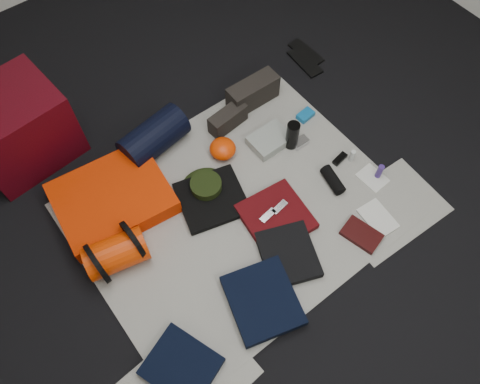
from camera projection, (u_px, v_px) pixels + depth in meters
floor at (236, 211)px, 2.51m from camera, size 4.50×4.50×0.02m
newspaper_mat at (236, 209)px, 2.50m from camera, size 1.60×1.30×0.01m
newspaper_sheet_front_left at (186, 382)px, 2.08m from camera, size 0.61×0.44×0.00m
newspaper_sheet_front_right at (389, 209)px, 2.50m from camera, size 0.60×0.43×0.00m
red_cabinet at (17, 128)px, 2.51m from camera, size 0.55×0.47×0.43m
sleeping_pad at (113, 198)px, 2.47m from camera, size 0.62×0.53×0.10m
stuff_sack at (116, 253)px, 2.28m from camera, size 0.33×0.24×0.17m
sack_strap_left at (97, 264)px, 2.23m from camera, size 0.02×0.22×0.22m
sack_strap_right at (133, 240)px, 2.29m from camera, size 0.02×0.22×0.22m
navy_duffel at (154, 137)px, 2.61m from camera, size 0.41×0.25×0.20m
boonie_brim at (207, 190)px, 2.55m from camera, size 0.29×0.29×0.01m
boonie_crown at (206, 186)px, 2.52m from camera, size 0.17×0.17×0.07m
hiking_boot_left at (228, 119)px, 2.72m from camera, size 0.25×0.11×0.12m
hiking_boot_right at (253, 93)px, 2.80m from camera, size 0.32×0.13×0.16m
flip_flop_left at (305, 62)px, 3.03m from camera, size 0.12×0.27×0.01m
flip_flop_right at (306, 53)px, 3.07m from camera, size 0.10×0.26×0.01m
trousers_navy_a at (181, 366)px, 2.08m from camera, size 0.35×0.37×0.05m
trousers_navy_b at (263, 301)px, 2.23m from camera, size 0.40×0.43×0.06m
trousers_charcoal at (288, 255)px, 2.35m from camera, size 0.36×0.38×0.05m
black_tshirt at (212, 199)px, 2.51m from camera, size 0.42×0.40×0.03m
red_shirt at (276, 217)px, 2.45m from camera, size 0.36×0.36×0.04m
orange_stuff_sack at (223, 149)px, 2.63m from camera, size 0.16×0.16×0.10m
first_aid_pouch at (269, 140)px, 2.69m from camera, size 0.23×0.17×0.06m
water_bottle at (292, 135)px, 2.63m from camera, size 0.09×0.09×0.18m
speaker at (333, 180)px, 2.55m from camera, size 0.10×0.18×0.07m
compact_camera at (300, 143)px, 2.69m from camera, size 0.09×0.06×0.04m
cyan_case at (305, 115)px, 2.79m from camera, size 0.11×0.07×0.03m
toiletry_purple at (379, 172)px, 2.56m from camera, size 0.04×0.04×0.10m
toiletry_clear at (352, 156)px, 2.62m from camera, size 0.04×0.04×0.08m
paperback_book at (362, 235)px, 2.41m from camera, size 0.17×0.22×0.03m
map_booklet at (378, 218)px, 2.47m from camera, size 0.16×0.21×0.01m
map_printout at (373, 178)px, 2.59m from camera, size 0.13×0.16×0.01m
sunglasses at (340, 159)px, 2.65m from camera, size 0.10×0.05×0.02m
key_cluster at (202, 383)px, 2.07m from camera, size 0.08×0.08×0.01m
tape_roll at (211, 190)px, 2.50m from camera, size 0.05×0.05×0.04m
energy_bar_a at (268, 216)px, 2.42m from camera, size 0.10×0.05×0.01m
energy_bar_b at (280, 207)px, 2.45m from camera, size 0.10×0.05×0.01m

